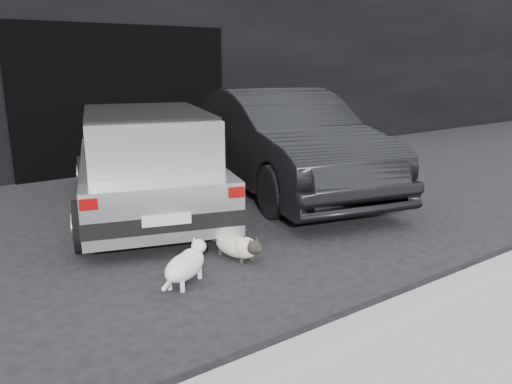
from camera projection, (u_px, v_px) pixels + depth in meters
ground at (179, 241)px, 5.65m from camera, size 80.00×80.00×0.00m
building_facade at (87, 35)px, 10.31m from camera, size 34.00×4.00×5.00m
garage_opening at (126, 99)px, 9.03m from camera, size 4.00×0.10×2.60m
curb at (429, 300)px, 4.13m from camera, size 18.00×0.25×0.12m
silver_hatchback at (146, 157)px, 6.54m from camera, size 2.69×4.05×1.38m
second_car at (281, 140)px, 7.76m from camera, size 2.71×5.00×1.56m
cat_siamese at (239, 246)px, 5.13m from camera, size 0.36×0.83×0.29m
cat_white at (187, 264)px, 4.57m from camera, size 0.67×0.53×0.37m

